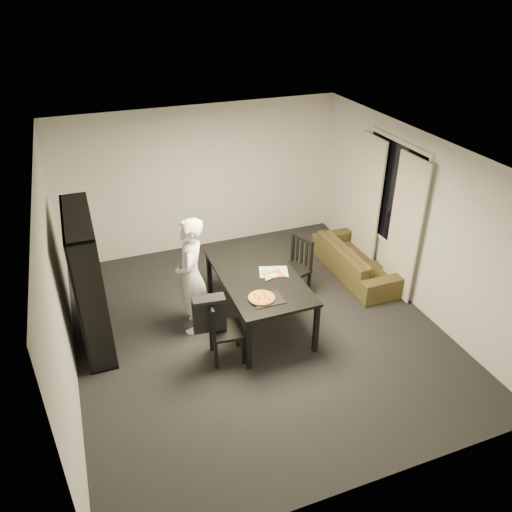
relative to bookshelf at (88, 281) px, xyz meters
name	(u,v)px	position (x,y,z in m)	size (l,w,h in m)	color
room	(257,250)	(2.16, -0.60, 0.35)	(5.01, 5.51, 2.61)	black
window_pane	(393,194)	(4.64, 0.00, 0.55)	(0.02, 1.40, 1.60)	black
window_frame	(393,194)	(4.64, 0.00, 0.55)	(0.03, 1.52, 1.72)	white
curtain_left	(405,229)	(4.56, -0.52, 0.20)	(0.03, 0.70, 2.25)	beige
curtain_right	(368,202)	(4.56, 0.52, 0.20)	(0.03, 0.70, 2.25)	beige
bookshelf	(88,281)	(0.00, 0.00, 0.00)	(0.35, 1.50, 1.90)	black
dining_table	(259,279)	(2.24, -0.43, -0.23)	(1.06, 1.90, 0.79)	black
chair_left	(220,326)	(1.49, -1.01, -0.42)	(0.47, 0.47, 0.92)	black
chair_right	(296,264)	(3.05, 0.02, -0.39)	(0.59, 0.59, 0.99)	black
draped_jacket	(209,313)	(1.36, -1.00, -0.19)	(0.43, 0.22, 0.51)	black
person	(191,276)	(1.33, -0.24, -0.09)	(0.63, 0.41, 1.73)	white
baking_tray	(268,299)	(2.14, -1.03, -0.15)	(0.40, 0.32, 0.01)	black
pepperoni_pizza	(262,298)	(2.07, -1.00, -0.13)	(0.35, 0.35, 0.03)	olive
kitchen_towel	(274,272)	(2.47, -0.43, -0.15)	(0.40, 0.30, 0.01)	silver
pizza_slices	(273,274)	(2.43, -0.50, -0.14)	(0.37, 0.31, 0.01)	gold
sofa	(356,260)	(4.25, 0.21, -0.67)	(1.89, 0.74, 0.55)	#3E3218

